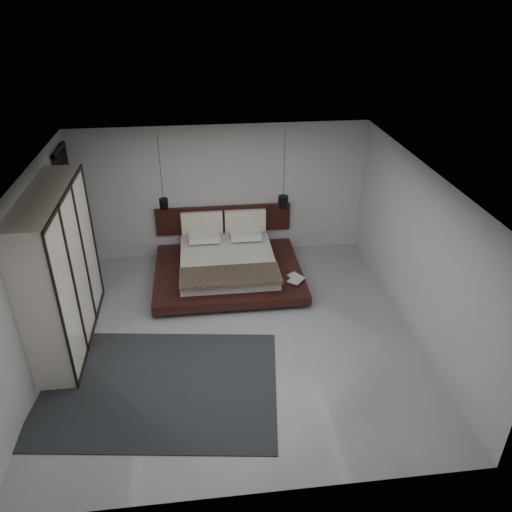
{
  "coord_description": "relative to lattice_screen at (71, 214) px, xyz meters",
  "views": [
    {
      "loc": [
        -0.44,
        -6.72,
        5.27
      ],
      "look_at": [
        0.51,
        1.2,
        0.83
      ],
      "focal_mm": 35.0,
      "sensor_mm": 36.0,
      "label": 1
    }
  ],
  "objects": [
    {
      "name": "bed",
      "position": [
        2.97,
        -0.55,
        -1.01
      ],
      "size": [
        2.86,
        2.42,
        1.09
      ],
      "color": "black",
      "rests_on": "floor"
    },
    {
      "name": "ceiling",
      "position": [
        2.95,
        -2.45,
        1.5
      ],
      "size": [
        6.0,
        6.0,
        0.0
      ],
      "primitive_type": "plane",
      "rotation": [
        3.14,
        0.0,
        0.0
      ],
      "color": "white",
      "rests_on": "wall_back"
    },
    {
      "name": "rug",
      "position": [
        1.75,
        -3.53,
        -1.29
      ],
      "size": [
        3.73,
        2.88,
        0.01
      ],
      "primitive_type": "cube",
      "rotation": [
        0.0,
        0.0,
        -0.13
      ],
      "color": "black",
      "rests_on": "floor"
    },
    {
      "name": "lattice_screen",
      "position": [
        0.0,
        0.0,
        0.0
      ],
      "size": [
        0.05,
        0.9,
        2.6
      ],
      "primitive_type": "cube",
      "color": "black",
      "rests_on": "floor"
    },
    {
      "name": "wall_left",
      "position": [
        -0.05,
        -2.45,
        0.1
      ],
      "size": [
        0.0,
        6.0,
        6.0
      ],
      "primitive_type": "plane",
      "rotation": [
        1.57,
        0.0,
        1.57
      ],
      "color": "#B2B2B0",
      "rests_on": "floor"
    },
    {
      "name": "pendant_right",
      "position": [
        4.14,
        -0.09,
        0.09
      ],
      "size": [
        0.2,
        0.2,
        1.54
      ],
      "color": "black",
      "rests_on": "ceiling"
    },
    {
      "name": "wall_back",
      "position": [
        2.95,
        0.55,
        0.1
      ],
      "size": [
        6.0,
        0.0,
        6.0
      ],
      "primitive_type": "plane",
      "rotation": [
        1.57,
        0.0,
        0.0
      ],
      "color": "#B2B2B0",
      "rests_on": "floor"
    },
    {
      "name": "wall_right",
      "position": [
        5.95,
        -2.45,
        0.1
      ],
      "size": [
        0.0,
        6.0,
        6.0
      ],
      "primitive_type": "plane",
      "rotation": [
        1.57,
        0.0,
        -1.57
      ],
      "color": "#B2B2B0",
      "rests_on": "floor"
    },
    {
      "name": "pendant_left",
      "position": [
        1.79,
        -0.09,
        0.17
      ],
      "size": [
        0.17,
        0.17,
        1.44
      ],
      "color": "black",
      "rests_on": "ceiling"
    },
    {
      "name": "wall_front",
      "position": [
        2.95,
        -5.45,
        0.1
      ],
      "size": [
        6.0,
        0.0,
        6.0
      ],
      "primitive_type": "plane",
      "rotation": [
        -1.57,
        0.0,
        0.0
      ],
      "color": "#B2B2B0",
      "rests_on": "floor"
    },
    {
      "name": "wardrobe",
      "position": [
        0.25,
        -2.15,
        -0.02
      ],
      "size": [
        0.62,
        2.62,
        2.57
      ],
      "color": "silver",
      "rests_on": "floor"
    },
    {
      "name": "floor",
      "position": [
        2.95,
        -2.45,
        -1.3
      ],
      "size": [
        6.0,
        6.0,
        0.0
      ],
      "primitive_type": "plane",
      "color": "#989AA0",
      "rests_on": "ground"
    },
    {
      "name": "book_lower",
      "position": [
        4.14,
        -1.21,
        -1.02
      ],
      "size": [
        0.32,
        0.34,
        0.03
      ],
      "primitive_type": "imported",
      "rotation": [
        0.0,
        0.0,
        0.59
      ],
      "color": "#99724C",
      "rests_on": "bed"
    },
    {
      "name": "book_upper",
      "position": [
        4.12,
        -1.24,
        -1.0
      ],
      "size": [
        0.39,
        0.4,
        0.02
      ],
      "primitive_type": "imported",
      "rotation": [
        0.0,
        0.0,
        -0.68
      ],
      "color": "#99724C",
      "rests_on": "book_lower"
    }
  ]
}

